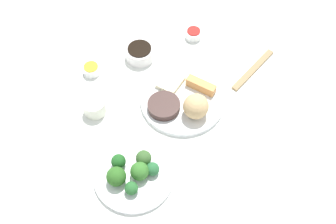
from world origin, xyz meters
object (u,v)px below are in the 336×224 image
(teacup, at_px, (94,107))
(sauce_ramekin_hot_mustard, at_px, (92,70))
(main_plate, at_px, (182,100))
(chopsticks_pair, at_px, (253,70))
(soy_sauce_bowl, at_px, (140,53))
(sauce_ramekin_sweet_and_sour, at_px, (193,34))
(broccoli_plate, at_px, (134,175))

(teacup, bearing_deg, sauce_ramekin_hot_mustard, -116.35)
(main_plate, relative_size, chopsticks_pair, 1.23)
(soy_sauce_bowl, distance_m, chopsticks_pair, 0.37)
(sauce_ramekin_hot_mustard, relative_size, chopsticks_pair, 0.26)
(teacup, distance_m, chopsticks_pair, 0.52)
(main_plate, bearing_deg, sauce_ramekin_hot_mustard, -57.46)
(main_plate, distance_m, teacup, 0.27)
(sauce_ramekin_sweet_and_sour, bearing_deg, chopsticks_pair, 105.75)
(broccoli_plate, relative_size, chopsticks_pair, 1.05)
(main_plate, xyz_separation_m, soy_sauce_bowl, (0.01, -0.22, 0.01))
(broccoli_plate, xyz_separation_m, sauce_ramekin_hot_mustard, (-0.09, -0.38, 0.01))
(sauce_ramekin_sweet_and_sour, xyz_separation_m, chopsticks_pair, (-0.06, 0.23, -0.01))
(sauce_ramekin_sweet_and_sour, relative_size, sauce_ramekin_hot_mustard, 1.00)
(teacup, relative_size, chopsticks_pair, 0.32)
(teacup, bearing_deg, broccoli_plate, 84.63)
(main_plate, bearing_deg, sauce_ramekin_sweet_and_sour, -135.01)
(broccoli_plate, distance_m, teacup, 0.25)
(soy_sauce_bowl, relative_size, teacup, 1.40)
(sauce_ramekin_sweet_and_sour, bearing_deg, main_plate, 44.99)
(main_plate, xyz_separation_m, teacup, (0.23, -0.12, 0.02))
(broccoli_plate, xyz_separation_m, soy_sauce_bowl, (-0.25, -0.35, 0.01))
(sauce_ramekin_hot_mustard, distance_m, chopsticks_pair, 0.52)
(sauce_ramekin_hot_mustard, relative_size, teacup, 0.81)
(main_plate, relative_size, broccoli_plate, 1.17)
(main_plate, relative_size, sauce_ramekin_hot_mustard, 4.74)
(main_plate, distance_m, broccoli_plate, 0.28)
(soy_sauce_bowl, bearing_deg, sauce_ramekin_sweet_and_sour, 171.08)
(broccoli_plate, distance_m, soy_sauce_bowl, 0.43)
(soy_sauce_bowl, bearing_deg, teacup, 23.61)
(main_plate, distance_m, chopsticks_pair, 0.26)
(main_plate, height_order, chopsticks_pair, main_plate)
(sauce_ramekin_sweet_and_sour, height_order, teacup, teacup)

